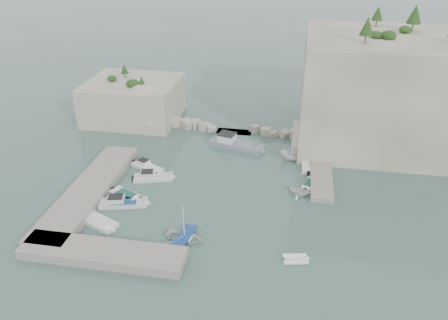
% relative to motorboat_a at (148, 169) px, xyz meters
% --- Properties ---
extents(ground, '(400.00, 400.00, 0.00)m').
position_rel_motorboat_a_xyz_m(ground, '(11.54, -6.79, 0.00)').
color(ground, '#45685F').
rests_on(ground, ground).
extents(cliff_east, '(26.00, 22.00, 17.00)m').
position_rel_motorboat_a_xyz_m(cliff_east, '(34.54, 16.21, 8.50)').
color(cliff_east, beige).
rests_on(cliff_east, ground).
extents(cliff_terrace, '(8.00, 10.00, 2.50)m').
position_rel_motorboat_a_xyz_m(cliff_terrace, '(24.54, 11.21, 1.25)').
color(cliff_terrace, beige).
rests_on(cliff_terrace, ground).
extents(outcrop_west, '(16.00, 14.00, 7.00)m').
position_rel_motorboat_a_xyz_m(outcrop_west, '(-8.46, 18.21, 3.50)').
color(outcrop_west, beige).
rests_on(outcrop_west, ground).
extents(quay_west, '(5.00, 24.00, 1.10)m').
position_rel_motorboat_a_xyz_m(quay_west, '(-5.46, -7.79, 0.55)').
color(quay_west, '#9E9689').
rests_on(quay_west, ground).
extents(quay_south, '(18.00, 4.00, 1.10)m').
position_rel_motorboat_a_xyz_m(quay_south, '(1.54, -19.29, 0.55)').
color(quay_south, '#9E9689').
rests_on(quay_south, ground).
extents(ledge_east, '(3.00, 16.00, 0.80)m').
position_rel_motorboat_a_xyz_m(ledge_east, '(25.04, 3.21, 0.40)').
color(ledge_east, '#9E9689').
rests_on(ledge_east, ground).
extents(breakwater, '(28.00, 3.00, 1.40)m').
position_rel_motorboat_a_xyz_m(breakwater, '(10.54, 15.21, 0.70)').
color(breakwater, beige).
rests_on(breakwater, ground).
extents(motorboat_a, '(5.81, 3.93, 1.40)m').
position_rel_motorboat_a_xyz_m(motorboat_a, '(0.00, 0.00, 0.00)').
color(motorboat_a, white).
rests_on(motorboat_a, ground).
extents(motorboat_b, '(6.33, 3.53, 1.40)m').
position_rel_motorboat_a_xyz_m(motorboat_b, '(1.78, -2.61, 0.00)').
color(motorboat_b, silver).
rests_on(motorboat_b, ground).
extents(motorboat_c, '(5.38, 3.91, 0.70)m').
position_rel_motorboat_a_xyz_m(motorboat_c, '(-0.38, -7.70, 0.00)').
color(motorboat_c, white).
rests_on(motorboat_c, ground).
extents(motorboat_d, '(6.99, 3.49, 1.40)m').
position_rel_motorboat_a_xyz_m(motorboat_d, '(0.00, -9.43, 0.00)').
color(motorboat_d, silver).
rests_on(motorboat_d, ground).
extents(motorboat_e, '(5.43, 3.97, 0.70)m').
position_rel_motorboat_a_xyz_m(motorboat_e, '(-1.31, -13.84, 0.00)').
color(motorboat_e, silver).
rests_on(motorboat_e, ground).
extents(rowboat, '(5.09, 4.04, 0.95)m').
position_rel_motorboat_a_xyz_m(rowboat, '(9.40, -14.83, 0.00)').
color(rowboat, white).
rests_on(rowboat, ground).
extents(inflatable_dinghy, '(3.09, 1.92, 0.44)m').
position_rel_motorboat_a_xyz_m(inflatable_dinghy, '(21.93, -16.27, 0.00)').
color(inflatable_dinghy, white).
rests_on(inflatable_dinghy, ground).
extents(tender_east_a, '(3.80, 3.53, 1.65)m').
position_rel_motorboat_a_xyz_m(tender_east_a, '(21.98, -3.14, 0.00)').
color(tender_east_a, white).
rests_on(tender_east_a, ground).
extents(tender_east_b, '(2.49, 4.14, 0.70)m').
position_rel_motorboat_a_xyz_m(tender_east_b, '(23.40, -0.77, 0.00)').
color(tender_east_b, silver).
rests_on(tender_east_b, ground).
extents(tender_east_c, '(1.86, 5.53, 0.70)m').
position_rel_motorboat_a_xyz_m(tender_east_c, '(23.22, 4.84, 0.00)').
color(tender_east_c, white).
rests_on(tender_east_c, ground).
extents(tender_east_d, '(4.94, 1.90, 1.90)m').
position_rel_motorboat_a_xyz_m(tender_east_d, '(21.41, 6.33, 0.00)').
color(tender_east_d, white).
rests_on(tender_east_d, ground).
extents(work_boat, '(10.12, 5.26, 2.20)m').
position_rel_motorboat_a_xyz_m(work_boat, '(11.89, 9.31, 0.00)').
color(work_boat, slate).
rests_on(work_boat, ground).
extents(rowboat_mast, '(0.10, 0.10, 4.20)m').
position_rel_motorboat_a_xyz_m(rowboat_mast, '(9.40, -14.83, 2.57)').
color(rowboat_mast, white).
rests_on(rowboat_mast, rowboat).
extents(vegetation, '(53.48, 13.88, 13.40)m').
position_rel_motorboat_a_xyz_m(vegetation, '(29.37, 17.61, 17.93)').
color(vegetation, '#1E4219').
rests_on(vegetation, ground).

